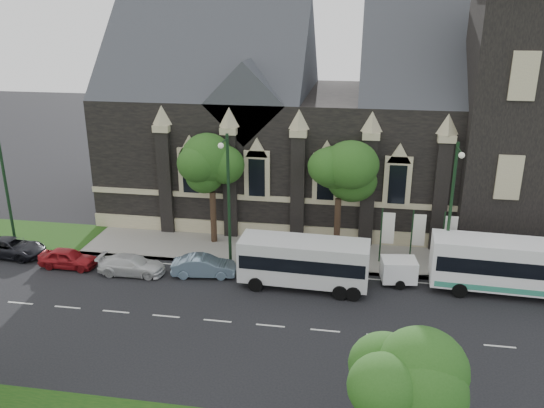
% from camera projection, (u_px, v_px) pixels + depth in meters
% --- Properties ---
extents(ground, '(160.00, 160.00, 0.00)m').
position_uv_depth(ground, '(270.00, 326.00, 30.32)').
color(ground, black).
rests_on(ground, ground).
extents(sidewalk, '(80.00, 5.00, 0.15)m').
position_uv_depth(sidewalk, '(293.00, 253.00, 39.12)').
color(sidewalk, gray).
rests_on(sidewalk, ground).
extents(museum, '(40.00, 17.70, 29.90)m').
position_uv_depth(museum, '(372.00, 117.00, 44.24)').
color(museum, black).
rests_on(museum, ground).
extents(tree_park_east, '(3.40, 3.40, 6.28)m').
position_uv_depth(tree_park_east, '(401.00, 370.00, 19.15)').
color(tree_park_east, black).
rests_on(tree_park_east, ground).
extents(tree_walk_right, '(4.08, 4.08, 7.80)m').
position_uv_depth(tree_walk_right, '(343.00, 172.00, 37.83)').
color(tree_walk_right, black).
rests_on(tree_walk_right, ground).
extents(tree_walk_left, '(3.91, 3.91, 7.64)m').
position_uv_depth(tree_walk_left, '(215.00, 168.00, 39.24)').
color(tree_walk_left, black).
rests_on(tree_walk_left, ground).
extents(street_lamp_near, '(0.36, 1.88, 9.00)m').
position_uv_depth(street_lamp_near, '(452.00, 205.00, 33.65)').
color(street_lamp_near, '#16321A').
rests_on(street_lamp_near, ground).
extents(street_lamp_mid, '(0.36, 1.88, 9.00)m').
position_uv_depth(street_lamp_mid, '(228.00, 193.00, 35.82)').
color(street_lamp_mid, '#16321A').
rests_on(street_lamp_mid, ground).
extents(street_lamp_far, '(0.36, 1.88, 9.00)m').
position_uv_depth(street_lamp_far, '(3.00, 181.00, 38.29)').
color(street_lamp_far, '#16321A').
rests_on(street_lamp_far, ground).
extents(banner_flag_left, '(0.90, 0.10, 4.00)m').
position_uv_depth(banner_flag_left, '(386.00, 231.00, 36.91)').
color(banner_flag_left, '#16321A').
rests_on(banner_flag_left, ground).
extents(banner_flag_center, '(0.90, 0.10, 4.00)m').
position_uv_depth(banner_flag_center, '(416.00, 233.00, 36.61)').
color(banner_flag_center, '#16321A').
rests_on(banner_flag_center, ground).
extents(banner_flag_right, '(0.90, 0.10, 4.00)m').
position_uv_depth(banner_flag_right, '(447.00, 235.00, 36.30)').
color(banner_flag_right, '#16321A').
rests_on(banner_flag_right, ground).
extents(tour_coach, '(11.67, 3.15, 3.37)m').
position_uv_depth(tour_coach, '(531.00, 267.00, 32.99)').
color(tour_coach, white).
rests_on(tour_coach, ground).
extents(shuttle_bus, '(8.02, 3.03, 3.06)m').
position_uv_depth(shuttle_bus, '(304.00, 260.00, 34.06)').
color(shuttle_bus, silver).
rests_on(shuttle_bus, ground).
extents(box_trailer, '(3.17, 1.87, 1.65)m').
position_uv_depth(box_trailer, '(399.00, 270.00, 34.67)').
color(box_trailer, white).
rests_on(box_trailer, ground).
extents(sedan, '(4.27, 1.97, 1.36)m').
position_uv_depth(sedan, '(204.00, 266.00, 35.77)').
color(sedan, '#6F89A0').
rests_on(sedan, ground).
extents(car_far_red, '(3.88, 1.62, 1.31)m').
position_uv_depth(car_far_red, '(68.00, 258.00, 36.96)').
color(car_far_red, maroon).
rests_on(car_far_red, ground).
extents(car_far_white, '(4.40, 1.89, 1.26)m').
position_uv_depth(car_far_white, '(132.00, 265.00, 36.05)').
color(car_far_white, silver).
rests_on(car_far_white, ground).
extents(car_far_black, '(4.76, 2.41, 1.29)m').
position_uv_depth(car_far_black, '(12.00, 247.00, 38.63)').
color(car_far_black, black).
rests_on(car_far_black, ground).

